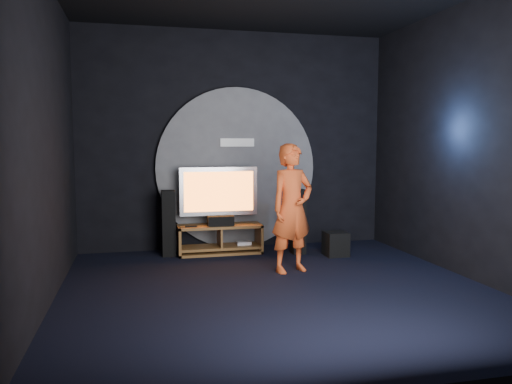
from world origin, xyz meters
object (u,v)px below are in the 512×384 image
Objects in this scene: media_console at (220,241)px; subwoofer at (336,244)px; tv at (219,193)px; tower_speaker_right at (298,222)px; tower_speaker_left at (169,223)px; player at (292,208)px.

subwoofer is (1.69, -0.57, -0.01)m from media_console.
tv is 1.21× the size of tower_speaker_right.
tower_speaker_left is 2.56m from subwoofer.
subwoofer is at bearing -18.64° from media_console.
tv reaches higher than media_console.
tv is 1.96m from subwoofer.
tower_speaker_left is 2.73× the size of subwoofer.
tower_speaker_left reaches higher than subwoofer.
media_console is at bearing 102.77° from player.
media_console is 1.30× the size of tower_speaker_right.
tv reaches higher than tower_speaker_left.
player is at bearing -112.63° from tower_speaker_right.
tower_speaker_right is 1.15m from player.
player is (0.75, -1.30, 0.66)m from media_console.
tv is at bearing 3.53° from tower_speaker_left.
tower_speaker_left is at bearing -176.47° from tv.
tv is at bearing 96.36° from media_console.
tower_speaker_right is 0.66m from subwoofer.
tower_speaker_left is at bearing 171.13° from tower_speaker_right.
tower_speaker_right is (1.18, -0.29, 0.30)m from media_console.
subwoofer is (2.47, -0.59, -0.32)m from tower_speaker_left.
media_console is 1.07× the size of tv.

